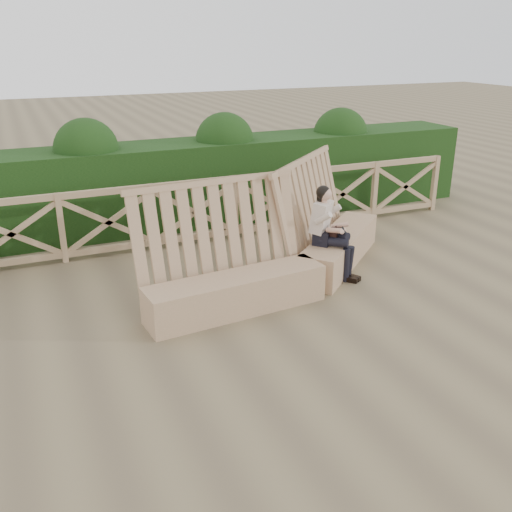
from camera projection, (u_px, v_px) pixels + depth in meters
name	position (u px, v px, depth m)	size (l,w,h in m)	color
ground	(288.00, 335.00, 6.73)	(60.00, 60.00, 0.00)	brown
bench	(289.00, 256.00, 8.01)	(4.35, 2.42, 1.62)	#9E7F5A
woman	(329.00, 227.00, 8.15)	(0.66, 0.76, 1.35)	black
guardrail	(195.00, 212.00, 9.52)	(10.10, 0.09, 1.10)	#957757
hedge	(175.00, 184.00, 10.48)	(12.00, 1.20, 1.50)	black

